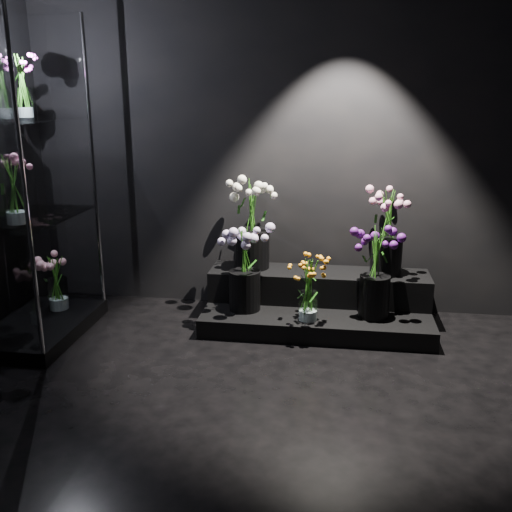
# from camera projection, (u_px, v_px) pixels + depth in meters

# --- Properties ---
(floor) EXTENTS (4.00, 4.00, 0.00)m
(floor) POSITION_uv_depth(u_px,v_px,m) (232.00, 437.00, 3.00)
(floor) COLOR black
(floor) RESTS_ON ground
(wall_back) EXTENTS (4.00, 0.00, 4.00)m
(wall_back) POSITION_uv_depth(u_px,v_px,m) (276.00, 138.00, 4.52)
(wall_back) COLOR black
(wall_back) RESTS_ON floor
(display_riser) EXTENTS (1.73, 0.77, 0.38)m
(display_riser) POSITION_uv_depth(u_px,v_px,m) (317.00, 303.00, 4.48)
(display_riser) COLOR black
(display_riser) RESTS_ON floor
(display_case) EXTENTS (0.63, 1.05, 2.30)m
(display_case) POSITION_uv_depth(u_px,v_px,m) (24.00, 181.00, 3.97)
(display_case) COLOR black
(display_case) RESTS_ON floor
(bouquet_orange_bells) EXTENTS (0.26, 0.26, 0.47)m
(bouquet_orange_bells) POSITION_uv_depth(u_px,v_px,m) (309.00, 289.00, 4.11)
(bouquet_orange_bells) COLOR white
(bouquet_orange_bells) RESTS_ON display_riser
(bouquet_lilac) EXTENTS (0.42, 0.42, 0.65)m
(bouquet_lilac) POSITION_uv_depth(u_px,v_px,m) (245.00, 261.00, 4.28)
(bouquet_lilac) COLOR black
(bouquet_lilac) RESTS_ON display_riser
(bouquet_purple) EXTENTS (0.45, 0.45, 0.68)m
(bouquet_purple) POSITION_uv_depth(u_px,v_px,m) (376.00, 266.00, 4.13)
(bouquet_purple) COLOR black
(bouquet_purple) RESTS_ON display_riser
(bouquet_cream_roses) EXTENTS (0.47, 0.47, 0.72)m
(bouquet_cream_roses) POSITION_uv_depth(u_px,v_px,m) (252.00, 219.00, 4.51)
(bouquet_cream_roses) COLOR black
(bouquet_cream_roses) RESTS_ON display_riser
(bouquet_pink_roses) EXTENTS (0.44, 0.44, 0.65)m
(bouquet_pink_roses) POSITION_uv_depth(u_px,v_px,m) (388.00, 227.00, 4.36)
(bouquet_pink_roses) COLOR black
(bouquet_pink_roses) RESTS_ON display_riser
(bouquet_case_pink) EXTENTS (0.30, 0.30, 0.46)m
(bouquet_case_pink) POSITION_uv_depth(u_px,v_px,m) (14.00, 188.00, 3.78)
(bouquet_case_pink) COLOR white
(bouquet_case_pink) RESTS_ON display_case
(bouquet_case_magenta) EXTENTS (0.26, 0.26, 0.42)m
(bouquet_case_magenta) POSITION_uv_depth(u_px,v_px,m) (22.00, 86.00, 3.97)
(bouquet_case_magenta) COLOR white
(bouquet_case_magenta) RESTS_ON display_case
(bouquet_case_base_pink) EXTENTS (0.38, 0.38, 0.44)m
(bouquet_case_base_pink) POSITION_uv_depth(u_px,v_px,m) (57.00, 281.00, 4.43)
(bouquet_case_base_pink) COLOR white
(bouquet_case_base_pink) RESTS_ON display_case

